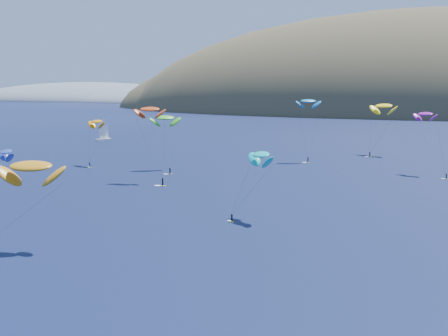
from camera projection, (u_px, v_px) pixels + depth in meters
island at (447, 123)px, 567.85m from camera, size 730.00×300.00×210.00m
headland at (104, 102)px, 917.76m from camera, size 460.00×250.00×60.00m
sailboat at (104, 138)px, 288.24m from camera, size 9.56×9.00×11.43m
kitesurfer_1 at (97, 122)px, 201.66m from camera, size 8.49×9.50×16.37m
kitesurfer_2 at (31, 166)px, 100.13m from camera, size 11.76×12.83×16.57m
kitesurfer_3 at (165, 118)px, 192.19m from camera, size 11.85×14.27×18.55m
kitesurfer_4 at (308, 101)px, 210.15m from camera, size 8.89×6.93×22.82m
kitesurfer_5 at (261, 155)px, 122.05m from camera, size 9.03×9.48×15.10m
kitesurfer_6 at (425, 114)px, 182.30m from camera, size 11.63×12.52×19.73m
kitesurfer_9 at (150, 109)px, 167.73m from camera, size 11.92×8.94×22.01m
kitesurfer_10 at (6, 152)px, 151.82m from camera, size 8.46×10.97×12.23m
kitesurfer_11 at (384, 106)px, 229.82m from camera, size 12.10×14.51×21.27m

